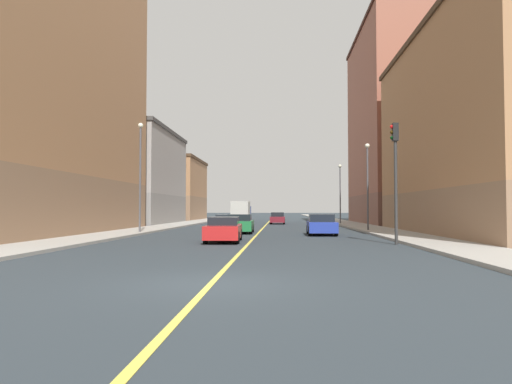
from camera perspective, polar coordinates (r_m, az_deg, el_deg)
ground_plane at (r=11.24m, az=-5.58°, el=-11.23°), size 400.00×400.00×0.00m
sidewalk_left at (r=60.51m, az=10.54°, el=-3.68°), size 3.35×168.00×0.15m
sidewalk_right at (r=61.03m, az=-7.49°, el=-3.68°), size 3.35×168.00×0.15m
lane_center_stripe at (r=60.02m, az=1.49°, el=-3.79°), size 0.16×154.00×0.01m
building_left_near at (r=35.58m, az=27.18°, el=6.84°), size 10.14×24.27×14.32m
building_left_mid at (r=58.55m, az=17.47°, el=7.73°), size 10.14×20.11×23.33m
building_right_corner at (r=37.03m, az=-26.55°, el=13.68°), size 10.14×25.13×23.42m
building_right_midblock at (r=56.56m, az=-15.25°, el=1.77°), size 10.14×17.11×11.03m
building_right_distant at (r=74.62m, az=-10.70°, el=0.29°), size 10.14×15.28×9.68m
traffic_light_left_near at (r=24.33m, az=16.76°, el=3.09°), size 0.40×0.32×6.11m
street_lamp_left_near at (r=37.16m, az=13.57°, el=1.80°), size 0.36×0.36×6.76m
street_lamp_right_near at (r=34.34m, az=-14.06°, el=3.07°), size 0.36×0.36×7.84m
street_lamp_left_far at (r=53.67m, az=10.31°, el=0.57°), size 0.36×0.36×6.72m
car_blue at (r=32.00m, az=8.06°, el=-4.04°), size 1.96×4.03×1.43m
car_red at (r=25.26m, az=-3.98°, el=-4.62°), size 1.98×4.61×1.35m
car_maroon at (r=55.13m, az=2.67°, el=-3.25°), size 1.80×4.23×1.38m
car_white at (r=49.44m, az=-3.99°, el=-3.47°), size 1.95×4.51×1.18m
car_green at (r=34.16m, az=-1.98°, el=-3.97°), size 1.99×4.40×1.39m
box_truck at (r=66.41m, az=-1.84°, el=-2.31°), size 2.52×6.72×2.87m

